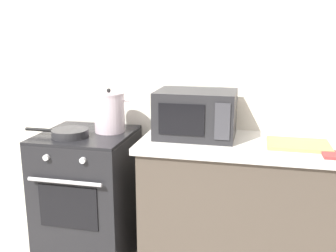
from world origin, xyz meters
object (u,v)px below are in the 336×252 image
stove (89,197)px  microwave (196,114)px  frying_pan (69,133)px  cutting_board (298,145)px  stock_pot (109,112)px

stove → microwave: bearing=6.2°
stove → frying_pan: size_ratio=2.11×
frying_pan → cutting_board: (1.42, 0.11, -0.02)m
cutting_board → stove: bearing=-180.0°
stock_pot → cutting_board: size_ratio=0.82×
stock_pot → stove: bearing=-152.1°
cutting_board → frying_pan: bearing=-175.6°
stove → microwave: microwave is taller
stock_pot → frying_pan: stock_pot is taller
cutting_board → stock_pot: bearing=176.4°
microwave → stove: bearing=-173.8°
microwave → cutting_board: 0.65m
cutting_board → microwave: bearing=172.9°
stock_pot → microwave: bearing=0.2°
stock_pot → microwave: 0.59m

